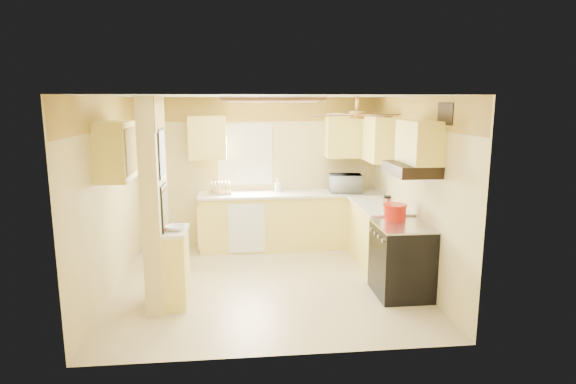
{
  "coord_description": "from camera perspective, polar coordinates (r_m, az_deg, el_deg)",
  "views": [
    {
      "loc": [
        -0.38,
        -6.18,
        2.45
      ],
      "look_at": [
        0.32,
        0.35,
        1.19
      ],
      "focal_mm": 30.0,
      "sensor_mm": 36.0,
      "label": 1
    }
  ],
  "objects": [
    {
      "name": "lower_cabinets_back",
      "position": [
        8.09,
        0.35,
        -3.48
      ],
      "size": [
        3.0,
        0.6,
        0.9
      ],
      "primitive_type": "cube",
      "color": "#FFE972",
      "rests_on": "floor"
    },
    {
      "name": "wall_right",
      "position": [
        6.73,
        14.71,
        0.21
      ],
      "size": [
        0.0,
        3.8,
        3.8
      ],
      "primitive_type": "plane",
      "rotation": [
        1.57,
        0.0,
        -1.57
      ],
      "color": "#DCC986",
      "rests_on": "floor"
    },
    {
      "name": "ledge_top",
      "position": [
        5.89,
        -13.24,
        -4.53
      ],
      "size": [
        0.28,
        0.58,
        0.04
      ],
      "primitive_type": "cube",
      "color": "white",
      "rests_on": "partition_ledge"
    },
    {
      "name": "vent_grate",
      "position": [
        5.79,
        18.19,
        8.81
      ],
      "size": [
        0.02,
        0.4,
        0.25
      ],
      "primitive_type": "cube",
      "color": "black",
      "rests_on": "wall_right"
    },
    {
      "name": "countertop_right",
      "position": [
        7.26,
        10.64,
        -1.52
      ],
      "size": [
        0.64,
        1.44,
        0.04
      ],
      "primitive_type": "cube",
      "color": "white",
      "rests_on": "lower_cabinets_right"
    },
    {
      "name": "dish_rack",
      "position": [
        7.95,
        -8.04,
        0.3
      ],
      "size": [
        0.35,
        0.26,
        0.2
      ],
      "color": "tan",
      "rests_on": "countertop_back"
    },
    {
      "name": "ceiling",
      "position": [
        6.2,
        -2.63,
        11.29
      ],
      "size": [
        4.0,
        4.0,
        0.0
      ],
      "primitive_type": "plane",
      "rotation": [
        3.14,
        0.0,
        0.0
      ],
      "color": "white",
      "rests_on": "wall_back"
    },
    {
      "name": "window",
      "position": [
        8.12,
        -5.14,
        4.44
      ],
      "size": [
        0.92,
        0.02,
        1.02
      ],
      "color": "white",
      "rests_on": "wall_back"
    },
    {
      "name": "microwave",
      "position": [
        8.08,
        6.84,
        1.06
      ],
      "size": [
        0.56,
        0.4,
        0.3
      ],
      "primitive_type": "imported",
      "rotation": [
        0.0,
        0.0,
        3.06
      ],
      "color": "white",
      "rests_on": "countertop_back"
    },
    {
      "name": "wall_front",
      "position": [
        4.47,
        -1.0,
        -4.77
      ],
      "size": [
        4.0,
        0.0,
        4.0
      ],
      "primitive_type": "plane",
      "rotation": [
        -1.57,
        0.0,
        0.0
      ],
      "color": "#DCC986",
      "rests_on": "floor"
    },
    {
      "name": "partition_column",
      "position": [
        5.84,
        -15.52,
        -1.42
      ],
      "size": [
        0.2,
        0.7,
        2.5
      ],
      "primitive_type": "cube",
      "color": "#DCC986",
      "rests_on": "floor"
    },
    {
      "name": "lower_cabinets_right",
      "position": [
        7.37,
        10.58,
        -5.09
      ],
      "size": [
        0.6,
        1.4,
        0.9
      ],
      "primitive_type": "cube",
      "color": "#FFE972",
      "rests_on": "floor"
    },
    {
      "name": "countertop_back",
      "position": [
        7.97,
        0.37,
        -0.22
      ],
      "size": [
        3.04,
        0.64,
        0.04
      ],
      "primitive_type": "cube",
      "color": "white",
      "rests_on": "lower_cabinets_back"
    },
    {
      "name": "poster_nashville",
      "position": [
        5.84,
        -14.41,
        -1.88
      ],
      "size": [
        0.02,
        0.42,
        0.57
      ],
      "color": "black",
      "rests_on": "partition_column"
    },
    {
      "name": "ceiling_light_panel",
      "position": [
        6.7,
        -2.02,
        10.88
      ],
      "size": [
        1.35,
        0.95,
        0.06
      ],
      "color": "brown",
      "rests_on": "ceiling"
    },
    {
      "name": "dutch_oven",
      "position": [
        6.42,
        12.55,
        -2.3
      ],
      "size": [
        0.31,
        0.31,
        0.21
      ],
      "color": "red",
      "rests_on": "stove"
    },
    {
      "name": "upper_cab_back_right",
      "position": [
        8.16,
        7.66,
        6.53
      ],
      "size": [
        0.9,
        0.35,
        0.7
      ],
      "primitive_type": "cube",
      "color": "#FFE972",
      "rests_on": "wall_back"
    },
    {
      "name": "floor",
      "position": [
        6.66,
        -2.44,
        -10.75
      ],
      "size": [
        4.0,
        4.0,
        0.0
      ],
      "primitive_type": "plane",
      "color": "beige",
      "rests_on": "ground"
    },
    {
      "name": "stove",
      "position": [
        6.32,
        13.3,
        -7.83
      ],
      "size": [
        0.68,
        0.77,
        0.92
      ],
      "color": "black",
      "rests_on": "floor"
    },
    {
      "name": "upper_cab_right",
      "position": [
        7.78,
        10.47,
        6.24
      ],
      "size": [
        0.35,
        1.0,
        0.7
      ],
      "primitive_type": "cube",
      "color": "#FFE972",
      "rests_on": "wall_right"
    },
    {
      "name": "poster_menu",
      "position": [
        5.73,
        -14.71,
        4.47
      ],
      "size": [
        0.02,
        0.42,
        0.57
      ],
      "color": "black",
      "rests_on": "partition_column"
    },
    {
      "name": "wallpaper_border",
      "position": [
        8.08,
        -3.44,
        9.76
      ],
      "size": [
        4.0,
        0.02,
        0.4
      ],
      "primitive_type": "cube",
      "color": "yellow",
      "rests_on": "wall_back"
    },
    {
      "name": "kettle",
      "position": [
        6.74,
        11.69,
        -1.43
      ],
      "size": [
        0.15,
        0.15,
        0.23
      ],
      "color": "silver",
      "rests_on": "countertop_right"
    },
    {
      "name": "bowl",
      "position": [
        5.84,
        -13.2,
        -4.16
      ],
      "size": [
        0.3,
        0.3,
        0.06
      ],
      "primitive_type": "imported",
      "rotation": [
        0.0,
        0.0,
        -0.37
      ],
      "color": "white",
      "rests_on": "ledge_top"
    },
    {
      "name": "utensil_crock",
      "position": [
        8.05,
        -1.19,
        0.57
      ],
      "size": [
        0.11,
        0.11,
        0.23
      ],
      "color": "white",
      "rests_on": "countertop_back"
    },
    {
      "name": "upper_cab_left_wall",
      "position": [
        6.14,
        -19.74,
        4.59
      ],
      "size": [
        0.35,
        0.75,
        0.7
      ],
      "primitive_type": "cube",
      "color": "#FFE972",
      "rests_on": "wall_left"
    },
    {
      "name": "dishwasher_panel",
      "position": [
        7.74,
        -4.93,
        -4.32
      ],
      "size": [
        0.58,
        0.02,
        0.8
      ],
      "primitive_type": "cube",
      "color": "white",
      "rests_on": "lower_cabinets_back"
    },
    {
      "name": "wall_left",
      "position": [
        6.51,
        -20.39,
        -0.48
      ],
      "size": [
        0.0,
        3.8,
        3.8
      ],
      "primitive_type": "plane",
      "rotation": [
        1.57,
        0.0,
        1.57
      ],
      "color": "#DCC986",
      "rests_on": "floor"
    },
    {
      "name": "ceiling_fan",
      "position": [
        5.66,
        8.13,
        9.06
      ],
      "size": [
        1.15,
        1.15,
        0.26
      ],
      "color": "gold",
      "rests_on": "ceiling"
    },
    {
      "name": "range_hood",
      "position": [
        6.08,
        14.4,
        2.64
      ],
      "size": [
        0.5,
        0.76,
        0.14
      ],
      "primitive_type": "cube",
      "color": "black",
      "rests_on": "upper_cab_over_stove"
    },
    {
      "name": "upper_cab_over_stove",
      "position": [
        6.07,
        15.31,
        5.73
      ],
      "size": [
        0.35,
        0.76,
        0.52
      ],
      "primitive_type": "cube",
      "color": "#FFE972",
      "rests_on": "wall_right"
    },
    {
      "name": "wall_back",
      "position": [
        8.18,
        -3.36,
        2.39
      ],
      "size": [
        4.0,
        0.0,
        4.0
      ],
      "primitive_type": "plane",
      "rotation": [
        1.57,
        0.0,
        0.0
      ],
      "color": "#DCC986",
      "rests_on": "floor"
    },
    {
      "name": "partition_ledge",
      "position": [
        6.03,
        -13.04,
        -8.84
      ],
      "size": [
        0.25,
        0.55,
        0.9
      ],
      "primitive_type": "cube",
      "color": "#FFE972",
      "rests_on": "floor"
    },
    {
      "name": "upper_cab_back_left",
      "position": [
        7.95,
        -9.52,
        6.36
      ],
      "size": [
        0.6,
        0.35,
        0.7
      ],
      "primitive_type": "cube",
      "color": "#FFE972",
      "rests_on": "wall_back"
    }
  ]
}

